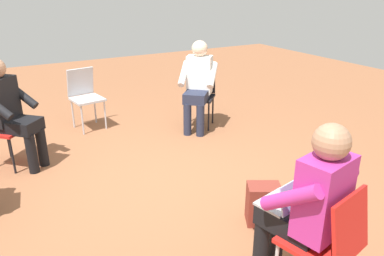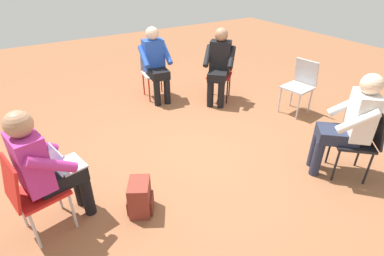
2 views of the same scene
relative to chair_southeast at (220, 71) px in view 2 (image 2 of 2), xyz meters
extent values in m
plane|color=brown|center=(-1.35, 1.26, -0.50)|extent=(14.00, 14.00, 0.00)
cube|color=red|center=(-0.05, 0.05, -0.06)|extent=(0.57, 0.57, 0.03)
cylinder|color=black|center=(-0.29, 0.05, -0.29)|extent=(0.02, 0.02, 0.42)
cylinder|color=black|center=(-0.05, 0.29, -0.29)|extent=(0.02, 0.02, 0.42)
cylinder|color=black|center=(-0.05, -0.19, -0.29)|extent=(0.02, 0.02, 0.42)
cylinder|color=black|center=(0.19, 0.05, -0.29)|extent=(0.02, 0.02, 0.42)
cube|color=red|center=(0.08, -0.08, 0.15)|extent=(0.33, 0.34, 0.40)
cube|color=black|center=(-2.56, 0.03, -0.06)|extent=(0.57, 0.57, 0.03)
cylinder|color=black|center=(-2.57, 0.27, -0.29)|extent=(0.02, 0.02, 0.42)
cylinder|color=black|center=(-2.32, 0.04, -0.29)|extent=(0.02, 0.02, 0.42)
cylinder|color=black|center=(-2.80, 0.02, -0.29)|extent=(0.02, 0.02, 0.42)
cylinder|color=black|center=(-2.55, -0.21, -0.29)|extent=(0.02, 0.02, 0.42)
cube|color=black|center=(-2.69, -0.11, 0.15)|extent=(0.34, 0.32, 0.40)
cube|color=#B7B7BC|center=(-1.14, -0.67, -0.06)|extent=(0.46, 0.46, 0.03)
cylinder|color=#B7B7BC|center=(-1.34, -0.53, -0.29)|extent=(0.02, 0.02, 0.42)
cylinder|color=#B7B7BC|center=(-1.00, -0.47, -0.29)|extent=(0.02, 0.02, 0.42)
cylinder|color=#B7B7BC|center=(-1.29, -0.86, -0.29)|extent=(0.02, 0.02, 0.42)
cylinder|color=#B7B7BC|center=(-0.95, -0.81, -0.29)|extent=(0.02, 0.02, 0.42)
cube|color=#B7B7BC|center=(-1.12, -0.86, 0.15)|extent=(0.39, 0.15, 0.40)
cube|color=red|center=(-1.60, 3.14, -0.06)|extent=(0.48, 0.48, 0.03)
cylinder|color=#B7B7BC|center=(-1.40, 3.01, -0.29)|extent=(0.02, 0.02, 0.42)
cylinder|color=#B7B7BC|center=(-1.73, 2.94, -0.29)|extent=(0.02, 0.02, 0.42)
cylinder|color=#B7B7BC|center=(-1.47, 3.35, -0.29)|extent=(0.02, 0.02, 0.42)
cylinder|color=#B7B7BC|center=(-1.80, 3.27, -0.29)|extent=(0.02, 0.02, 0.42)
cube|color=red|center=(-1.64, 3.33, 0.15)|extent=(0.39, 0.17, 0.40)
cube|color=#B7B7BC|center=(0.61, 0.97, -0.06)|extent=(0.45, 0.45, 0.03)
cylinder|color=red|center=(0.42, 0.83, -0.29)|extent=(0.02, 0.02, 0.42)
cylinder|color=red|center=(0.46, 1.16, -0.29)|extent=(0.02, 0.02, 0.42)
cylinder|color=red|center=(0.76, 0.78, -0.29)|extent=(0.02, 0.02, 0.42)
cylinder|color=red|center=(0.80, 1.12, -0.29)|extent=(0.02, 0.02, 0.42)
cube|color=#B7B7BC|center=(0.80, 0.95, 0.15)|extent=(0.14, 0.39, 0.40)
cylinder|color=black|center=(-1.44, 2.81, -0.27)|extent=(0.11, 0.11, 0.45)
cylinder|color=black|center=(-1.61, 2.78, -0.27)|extent=(0.11, 0.11, 0.45)
cube|color=black|center=(-1.56, 2.96, 0.01)|extent=(0.38, 0.47, 0.14)
cube|color=#B22D84|center=(-1.60, 3.14, 0.27)|extent=(0.38, 0.29, 0.52)
sphere|color=#A87A5B|center=(-1.60, 3.14, 0.63)|extent=(0.22, 0.22, 0.22)
cylinder|color=#B22D84|center=(-1.38, 3.09, 0.30)|extent=(0.17, 0.41, 0.31)
cylinder|color=#B22D84|center=(-1.77, 3.00, 0.30)|extent=(0.17, 0.41, 0.31)
cube|color=#9EA0A5|center=(-1.54, 2.85, 0.09)|extent=(0.34, 0.28, 0.02)
cube|color=#B2D1F2|center=(-1.56, 2.96, 0.20)|extent=(0.30, 0.11, 0.20)
cylinder|color=black|center=(0.25, 0.93, -0.27)|extent=(0.11, 0.11, 0.45)
cylinder|color=black|center=(0.27, 1.11, -0.27)|extent=(0.11, 0.11, 0.45)
cube|color=black|center=(0.42, 1.00, 0.01)|extent=(0.45, 0.35, 0.14)
cube|color=blue|center=(0.61, 0.97, 0.27)|extent=(0.26, 0.36, 0.52)
sphere|color=beige|center=(0.61, 0.97, 0.63)|extent=(0.22, 0.22, 0.22)
cylinder|color=blue|center=(0.49, 0.79, 0.30)|extent=(0.40, 0.14, 0.31)
cylinder|color=blue|center=(0.54, 1.18, 0.30)|extent=(0.40, 0.14, 0.31)
cylinder|color=#23283D|center=(-2.39, 0.36, -0.27)|extent=(0.11, 0.11, 0.45)
cylinder|color=#23283D|center=(-2.25, 0.24, -0.27)|extent=(0.11, 0.11, 0.45)
cube|color=#23283D|center=(-2.43, 0.17, 0.01)|extent=(0.50, 0.51, 0.14)
cube|color=silver|center=(-2.56, 0.03, 0.27)|extent=(0.40, 0.39, 0.52)
sphere|color=beige|center=(-2.56, 0.03, 0.63)|extent=(0.22, 0.22, 0.22)
cylinder|color=silver|center=(-2.64, 0.24, 0.30)|extent=(0.33, 0.35, 0.31)
cylinder|color=silver|center=(-2.35, -0.03, 0.30)|extent=(0.33, 0.35, 0.31)
cylinder|color=black|center=(-0.37, 0.24, -0.27)|extent=(0.11, 0.11, 0.45)
cylinder|color=black|center=(-0.24, 0.37, -0.27)|extent=(0.11, 0.11, 0.45)
cube|color=black|center=(-0.19, 0.18, 0.01)|extent=(0.51, 0.51, 0.14)
cube|color=black|center=(-0.05, 0.05, 0.27)|extent=(0.40, 0.40, 0.52)
sphere|color=#A87A5B|center=(-0.05, 0.05, 0.63)|extent=(0.22, 0.22, 0.22)
cylinder|color=black|center=(-0.26, -0.02, 0.30)|extent=(0.34, 0.34, 0.31)
cylinder|color=black|center=(0.02, 0.26, 0.30)|extent=(0.34, 0.34, 0.31)
cube|color=maroon|center=(-1.86, 2.33, -0.32)|extent=(0.34, 0.31, 0.36)
cube|color=maroon|center=(-1.86, 2.33, -0.40)|extent=(0.29, 0.31, 0.16)
camera|label=1|loc=(0.04, 4.45, 1.48)|focal=35.00mm
camera|label=2|loc=(-4.01, 3.05, 1.77)|focal=28.00mm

